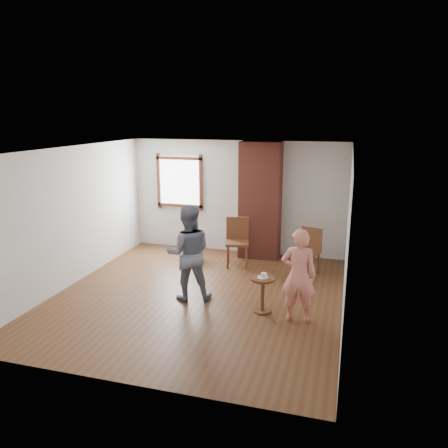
% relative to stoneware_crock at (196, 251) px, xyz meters
% --- Properties ---
extents(ground, '(5.50, 5.50, 0.00)m').
position_rel_stoneware_crock_xyz_m(ground, '(0.71, -1.86, -0.21)').
color(ground, brown).
rests_on(ground, ground).
extents(room_shell, '(5.04, 5.52, 2.62)m').
position_rel_stoneware_crock_xyz_m(room_shell, '(0.66, -1.25, 1.60)').
color(room_shell, silver).
rests_on(room_shell, ground).
extents(brick_chimney, '(0.90, 0.50, 2.60)m').
position_rel_stoneware_crock_xyz_m(brick_chimney, '(1.31, 0.64, 1.09)').
color(brick_chimney, brown).
rests_on(brick_chimney, ground).
extents(stoneware_crock, '(0.41, 0.41, 0.42)m').
position_rel_stoneware_crock_xyz_m(stoneware_crock, '(0.00, 0.00, 0.00)').
color(stoneware_crock, tan).
rests_on(stoneware_crock, ground).
extents(dark_pot, '(0.16, 0.16, 0.15)m').
position_rel_stoneware_crock_xyz_m(dark_pot, '(-0.41, 0.53, -0.14)').
color(dark_pot, black).
rests_on(dark_pot, ground).
extents(dining_chair_left, '(0.58, 0.58, 1.03)m').
position_rel_stoneware_crock_xyz_m(dining_chair_left, '(0.97, -0.05, 0.36)').
color(dining_chair_left, brown).
rests_on(dining_chair_left, ground).
extents(dining_chair_right, '(0.55, 0.55, 0.95)m').
position_rel_stoneware_crock_xyz_m(dining_chair_right, '(2.49, -0.18, 0.32)').
color(dining_chair_right, brown).
rests_on(dining_chair_right, ground).
extents(side_table, '(0.40, 0.40, 0.60)m').
position_rel_stoneware_crock_xyz_m(side_table, '(1.94, -2.19, 0.19)').
color(side_table, brown).
rests_on(side_table, ground).
extents(cake_plate, '(0.18, 0.18, 0.01)m').
position_rel_stoneware_crock_xyz_m(cake_plate, '(1.94, -2.19, 0.39)').
color(cake_plate, white).
rests_on(cake_plate, side_table).
extents(cake_slice, '(0.08, 0.07, 0.06)m').
position_rel_stoneware_crock_xyz_m(cake_slice, '(1.95, -2.19, 0.43)').
color(cake_slice, white).
rests_on(cake_slice, cake_plate).
extents(man, '(0.99, 0.88, 1.69)m').
position_rel_stoneware_crock_xyz_m(man, '(0.59, -2.02, 0.63)').
color(man, '#131B35').
rests_on(man, ground).
extents(person_pink, '(0.58, 0.41, 1.50)m').
position_rel_stoneware_crock_xyz_m(person_pink, '(2.53, -2.34, 0.54)').
color(person_pink, '#EA8575').
rests_on(person_pink, ground).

